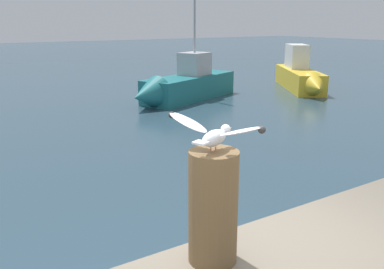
{
  "coord_description": "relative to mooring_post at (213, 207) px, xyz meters",
  "views": [
    {
      "loc": [
        -1.49,
        -2.25,
        2.95
      ],
      "look_at": [
        -0.05,
        -0.02,
        2.22
      ],
      "focal_mm": 39.0,
      "sensor_mm": 36.0,
      "label": 1
    }
  ],
  "objects": [
    {
      "name": "boat_yellow",
      "position": [
        12.49,
        10.79,
        -1.19
      ],
      "size": [
        3.88,
        5.19,
        1.96
      ],
      "color": "yellow",
      "rests_on": "ground_plane"
    },
    {
      "name": "mooring_post",
      "position": [
        0.0,
        0.0,
        0.0
      ],
      "size": [
        0.32,
        0.32,
        0.75
      ],
      "primitive_type": "cylinder",
      "color": "brown",
      "rests_on": "harbor_quay"
    },
    {
      "name": "seagull",
      "position": [
        0.0,
        0.0,
        0.49
      ],
      "size": [
        0.38,
        0.66,
        0.21
      ],
      "color": "#C66B60",
      "rests_on": "mooring_post"
    },
    {
      "name": "boat_teal",
      "position": [
        6.71,
        11.37,
        -1.24
      ],
      "size": [
        5.5,
        3.26,
        4.88
      ],
      "color": "#1E7075",
      "rests_on": "ground_plane"
    }
  ]
}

